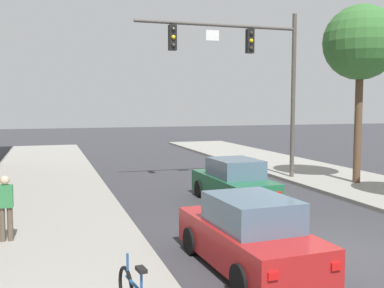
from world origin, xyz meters
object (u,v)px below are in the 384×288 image
object	(u,v)px
car_following_red	(249,236)
pedestrian_sidewalk_left_walker	(6,205)
traffic_signal_mast	(251,63)
street_tree_second	(361,44)
car_lead_green	(234,183)

from	to	relation	value
car_following_red	pedestrian_sidewalk_left_walker	world-z (taller)	pedestrian_sidewalk_left_walker
traffic_signal_mast	pedestrian_sidewalk_left_walker	size ratio (longest dim) A/B	4.58
pedestrian_sidewalk_left_walker	traffic_signal_mast	bearing A→B (deg)	34.88
pedestrian_sidewalk_left_walker	street_tree_second	world-z (taller)	street_tree_second
traffic_signal_mast	street_tree_second	xyz separation A→B (m)	(4.02, -2.27, 0.71)
pedestrian_sidewalk_left_walker	street_tree_second	size ratio (longest dim) A/B	0.22
car_following_red	traffic_signal_mast	bearing A→B (deg)	65.02
car_lead_green	street_tree_second	world-z (taller)	street_tree_second
traffic_signal_mast	street_tree_second	size ratio (longest dim) A/B	0.99
car_following_red	pedestrian_sidewalk_left_walker	xyz separation A→B (m)	(-5.10, 3.21, 0.34)
traffic_signal_mast	car_following_red	distance (m)	12.00
car_lead_green	pedestrian_sidewalk_left_walker	distance (m)	7.95
car_lead_green	pedestrian_sidewalk_left_walker	xyz separation A→B (m)	(-7.36, -2.99, 0.34)
car_lead_green	car_following_red	xyz separation A→B (m)	(-2.26, -6.20, 0.00)
traffic_signal_mast	car_lead_green	bearing A→B (deg)	-122.18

